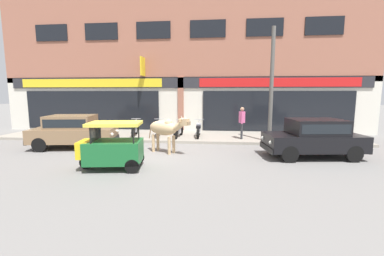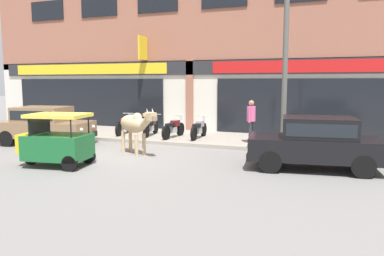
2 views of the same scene
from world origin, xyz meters
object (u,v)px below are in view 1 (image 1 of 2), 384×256
(car_0, at_px, (314,136))
(motorcycle_1, at_px, (158,129))
(cow, at_px, (165,128))
(utility_pole, at_px, (272,86))
(auto_rickshaw, at_px, (112,149))
(motorcycle_2, at_px, (179,130))
(pedestrian, at_px, (242,119))
(motorcycle_0, at_px, (135,129))
(car_1, at_px, (73,130))
(motorcycle_3, at_px, (199,129))

(car_0, height_order, motorcycle_1, car_0)
(cow, relative_size, car_0, 0.52)
(utility_pole, bearing_deg, car_0, -63.45)
(auto_rickshaw, bearing_deg, motorcycle_2, 76.44)
(car_0, bearing_deg, auto_rickshaw, -162.33)
(motorcycle_1, relative_size, pedestrian, 1.13)
(cow, height_order, motorcycle_0, cow)
(motorcycle_1, bearing_deg, pedestrian, -5.14)
(car_1, distance_m, motorcycle_0, 3.33)
(cow, distance_m, pedestrian, 4.37)
(car_1, bearing_deg, auto_rickshaw, -43.49)
(cow, bearing_deg, car_0, -1.44)
(auto_rickshaw, height_order, motorcycle_0, auto_rickshaw)
(car_1, height_order, auto_rickshaw, auto_rickshaw)
(motorcycle_2, bearing_deg, motorcycle_0, 176.36)
(motorcycle_1, distance_m, pedestrian, 4.43)
(auto_rickshaw, bearing_deg, motorcycle_3, 67.34)
(car_0, relative_size, auto_rickshaw, 1.80)
(motorcycle_2, relative_size, pedestrian, 1.13)
(pedestrian, distance_m, utility_pole, 2.17)
(auto_rickshaw, height_order, motorcycle_2, auto_rickshaw)
(car_0, distance_m, motorcycle_2, 6.53)
(motorcycle_0, distance_m, utility_pole, 7.36)
(motorcycle_2, xyz_separation_m, motorcycle_3, (1.04, 0.20, 0.00))
(motorcycle_0, height_order, motorcycle_3, same)
(car_1, distance_m, auto_rickshaw, 4.14)
(motorcycle_3, distance_m, pedestrian, 2.33)
(motorcycle_1, relative_size, motorcycle_2, 0.99)
(auto_rickshaw, relative_size, utility_pole, 0.39)
(motorcycle_3, xyz_separation_m, utility_pole, (3.47, -1.02, 2.25))
(motorcycle_0, distance_m, pedestrian, 5.73)
(motorcycle_3, bearing_deg, pedestrian, -10.52)
(motorcycle_1, bearing_deg, car_1, -139.12)
(auto_rickshaw, xyz_separation_m, motorcycle_2, (1.31, 5.42, -0.14))
(auto_rickshaw, height_order, pedestrian, pedestrian)
(car_1, xyz_separation_m, pedestrian, (7.56, 2.36, 0.30))
(motorcycle_2, xyz_separation_m, pedestrian, (3.25, -0.21, 0.60))
(car_1, xyz_separation_m, motorcycle_2, (4.31, 2.58, -0.29))
(auto_rickshaw, xyz_separation_m, motorcycle_1, (0.18, 5.60, -0.14))
(auto_rickshaw, bearing_deg, motorcycle_0, 101.41)
(cow, xyz_separation_m, car_1, (-4.23, 0.47, -0.19))
(motorcycle_2, distance_m, pedestrian, 3.31)
(cow, relative_size, utility_pole, 0.37)
(motorcycle_1, xyz_separation_m, utility_pole, (5.63, -1.01, 2.25))
(auto_rickshaw, height_order, motorcycle_1, auto_rickshaw)
(cow, height_order, pedestrian, pedestrian)
(motorcycle_0, bearing_deg, pedestrian, -3.72)
(car_0, relative_size, car_1, 0.99)
(motorcycle_0, xyz_separation_m, motorcycle_2, (2.43, -0.16, 0.00))
(motorcycle_0, relative_size, utility_pole, 0.34)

